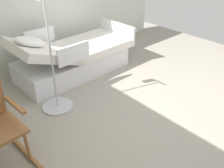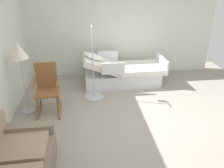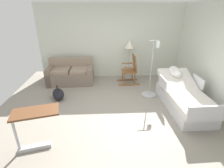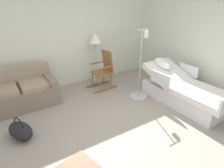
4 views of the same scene
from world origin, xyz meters
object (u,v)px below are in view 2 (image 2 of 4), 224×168
at_px(floor_lamp, 19,56).
at_px(iv_pole, 94,88).
at_px(hospital_bed, 122,73).
at_px(rocking_chair, 47,89).

relative_size(floor_lamp, iv_pole, 0.88).
relative_size(hospital_bed, rocking_chair, 2.03).
height_order(hospital_bed, floor_lamp, floor_lamp).
relative_size(rocking_chair, floor_lamp, 0.71).
distance_m(rocking_chair, iv_pole, 1.11).
bearing_deg(hospital_bed, rocking_chair, 123.68).
bearing_deg(hospital_bed, iv_pole, 132.71).
bearing_deg(iv_pole, rocking_chair, 114.80).
distance_m(hospital_bed, floor_lamp, 2.66).
height_order(rocking_chair, floor_lamp, floor_lamp).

